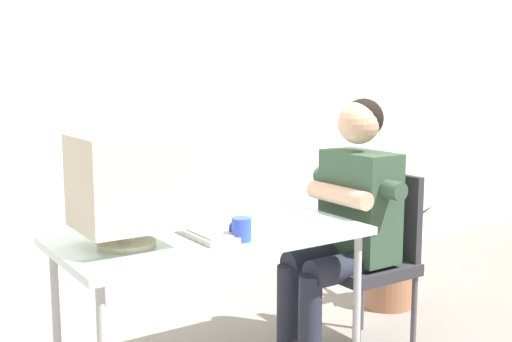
# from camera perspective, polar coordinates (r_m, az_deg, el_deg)

# --- Properties ---
(wall_back) EXTENTS (8.00, 0.10, 3.00)m
(wall_back) POSITION_cam_1_polar(r_m,az_deg,el_deg) (4.14, -10.22, 9.41)
(wall_back) COLOR silver
(wall_back) RESTS_ON ground_plane
(desk) EXTENTS (1.34, 0.68, 0.75)m
(desk) POSITION_cam_1_polar(r_m,az_deg,el_deg) (2.85, -3.97, -6.49)
(desk) COLOR #B7B7BC
(desk) RESTS_ON ground_plane
(crt_monitor) EXTENTS (0.39, 0.35, 0.45)m
(crt_monitor) POSITION_cam_1_polar(r_m,az_deg,el_deg) (2.61, -11.45, -1.02)
(crt_monitor) COLOR beige
(crt_monitor) RESTS_ON desk
(keyboard) EXTENTS (0.18, 0.47, 0.03)m
(keyboard) POSITION_cam_1_polar(r_m,az_deg,el_deg) (2.82, -4.90, -5.21)
(keyboard) COLOR silver
(keyboard) RESTS_ON desk
(office_chair) EXTENTS (0.45, 0.45, 0.92)m
(office_chair) POSITION_cam_1_polar(r_m,az_deg,el_deg) (3.43, 10.17, -7.01)
(office_chair) COLOR #4C4C51
(office_chair) RESTS_ON ground_plane
(person_seated) EXTENTS (0.67, 0.60, 1.31)m
(person_seated) POSITION_cam_1_polar(r_m,az_deg,el_deg) (3.26, 7.95, -3.97)
(person_seated) COLOR #334C38
(person_seated) RESTS_ON ground_plane
(potted_plant) EXTENTS (0.59, 0.59, 0.73)m
(potted_plant) POSITION_cam_1_polar(r_m,az_deg,el_deg) (4.12, 11.54, -7.80)
(potted_plant) COLOR #9E6647
(potted_plant) RESTS_ON ground_plane
(desk_mug) EXTENTS (0.08, 0.09, 0.10)m
(desk_mug) POSITION_cam_1_polar(r_m,az_deg,el_deg) (2.68, -1.33, -5.17)
(desk_mug) COLOR blue
(desk_mug) RESTS_ON desk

